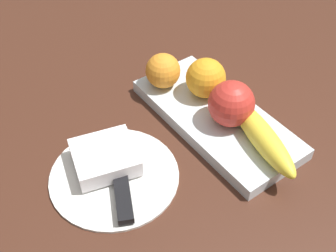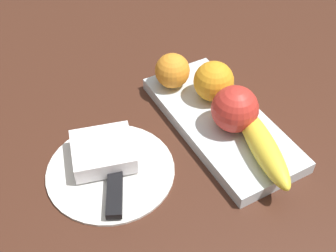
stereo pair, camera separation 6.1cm
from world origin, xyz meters
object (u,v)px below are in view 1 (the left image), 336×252
object	(u,v)px
fruit_tray	(216,118)
dinner_plate	(114,175)
knife	(122,190)
banana	(262,137)
orange_near_apple	(206,78)
orange_near_banana	(163,71)
folded_napkin	(105,157)
apple	(231,104)

from	to	relation	value
fruit_tray	dinner_plate	size ratio (longest dim) A/B	1.55
dinner_plate	knife	world-z (taller)	knife
banana	orange_near_apple	distance (m)	0.16
orange_near_banana	folded_napkin	world-z (taller)	orange_near_banana
orange_near_banana	dinner_plate	size ratio (longest dim) A/B	0.31
banana	dinner_plate	xyz separation A→B (m)	(0.10, 0.22, -0.04)
knife	orange_near_apple	bearing A→B (deg)	-43.18
dinner_plate	orange_near_apple	bearing A→B (deg)	-76.83
apple	banana	world-z (taller)	apple
apple	folded_napkin	world-z (taller)	apple
fruit_tray	dinner_plate	distance (m)	0.22
folded_napkin	banana	bearing A→B (deg)	-119.98
banana	folded_napkin	world-z (taller)	banana
orange_near_banana	folded_napkin	bearing A→B (deg)	117.38
knife	fruit_tray	bearing A→B (deg)	-54.50
fruit_tray	knife	bearing A→B (deg)	99.80
fruit_tray	folded_napkin	xyz separation A→B (m)	(0.03, 0.22, 0.01)
banana	orange_near_apple	bearing A→B (deg)	11.00
orange_near_banana	knife	world-z (taller)	orange_near_banana
apple	orange_near_banana	bearing A→B (deg)	13.33
apple	orange_near_apple	bearing A→B (deg)	-8.36
fruit_tray	folded_napkin	distance (m)	0.22
banana	dinner_plate	bearing A→B (deg)	79.49
fruit_tray	banana	world-z (taller)	banana
orange_near_apple	folded_napkin	xyz separation A→B (m)	(-0.03, 0.23, -0.04)
orange_near_apple	knife	bearing A→B (deg)	111.12
fruit_tray	apple	distance (m)	0.06
orange_near_apple	dinner_plate	distance (m)	0.25
banana	folded_napkin	distance (m)	0.26
apple	orange_near_banana	distance (m)	0.15
orange_near_apple	orange_near_banana	bearing A→B (deg)	35.19
banana	apple	bearing A→B (deg)	16.79
orange_near_apple	dinner_plate	world-z (taller)	orange_near_apple
fruit_tray	orange_near_banana	distance (m)	0.13
fruit_tray	orange_near_banana	xyz separation A→B (m)	(0.12, 0.03, 0.04)
orange_near_banana	folded_napkin	size ratio (longest dim) A/B	0.66
dinner_plate	fruit_tray	bearing A→B (deg)	-90.00
orange_near_banana	knife	bearing A→B (deg)	129.74
folded_napkin	knife	xyz separation A→B (m)	(-0.06, 0.01, -0.01)
apple	knife	xyz separation A→B (m)	(-0.01, 0.23, -0.05)
fruit_tray	knife	distance (m)	0.23
banana	dinner_plate	size ratio (longest dim) A/B	0.89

